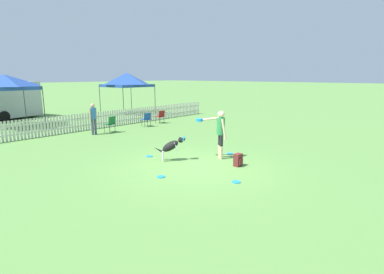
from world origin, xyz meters
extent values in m
plane|color=#5B8C42|center=(0.00, 0.00, 0.00)|extent=(240.00, 240.00, 0.00)
cylinder|color=beige|center=(1.20, -0.14, 0.24)|extent=(0.11, 0.11, 0.47)
cylinder|color=black|center=(1.20, -0.14, 0.66)|extent=(0.12, 0.12, 0.39)
cylinder|color=beige|center=(1.33, 0.02, 0.24)|extent=(0.11, 0.11, 0.47)
cylinder|color=black|center=(1.33, 0.02, 0.66)|extent=(0.12, 0.12, 0.39)
cylinder|color=#2D8447|center=(1.26, -0.06, 1.15)|extent=(0.39, 0.39, 0.59)
sphere|color=beige|center=(1.26, -0.06, 1.57)|extent=(0.24, 0.24, 0.24)
cylinder|color=beige|center=(1.18, -0.26, 1.07)|extent=(0.13, 0.22, 0.72)
cylinder|color=beige|center=(1.12, 0.32, 1.38)|extent=(0.56, 0.57, 0.14)
cylinder|color=#1E8CD8|center=(0.87, 0.58, 1.31)|extent=(0.23, 0.23, 0.02)
cylinder|color=#1E8CD8|center=(0.87, 0.58, 1.34)|extent=(0.23, 0.23, 0.02)
cylinder|color=#1E8CD8|center=(0.87, 0.58, 1.37)|extent=(0.23, 0.23, 0.02)
cylinder|color=#1E8CD8|center=(0.87, 0.58, 1.39)|extent=(0.23, 0.23, 0.02)
ellipsoid|color=black|center=(-0.10, 1.06, 0.51)|extent=(0.71, 0.66, 0.54)
ellipsoid|color=white|center=(-0.10, 1.06, 0.46)|extent=(0.37, 0.35, 0.25)
sphere|color=black|center=(0.18, 0.83, 0.71)|extent=(0.19, 0.19, 0.19)
cone|color=black|center=(0.25, 0.78, 0.76)|extent=(0.19, 0.19, 0.15)
cylinder|color=#1E8CD8|center=(0.25, 0.78, 0.76)|extent=(0.25, 0.26, 0.22)
cone|color=black|center=(0.20, 0.89, 0.79)|extent=(0.06, 0.06, 0.08)
cone|color=black|center=(0.12, 0.81, 0.79)|extent=(0.06, 0.06, 0.08)
cylinder|color=white|center=(-0.23, 1.31, 0.18)|extent=(0.06, 0.06, 0.37)
cylinder|color=white|center=(-0.37, 1.14, 0.18)|extent=(0.06, 0.06, 0.37)
cylinder|color=white|center=(0.11, 1.02, 0.51)|extent=(0.17, 0.15, 0.29)
cylinder|color=white|center=(-0.02, 0.87, 0.51)|extent=(0.17, 0.15, 0.29)
cone|color=black|center=(-0.42, 1.33, 0.41)|extent=(0.27, 0.24, 0.21)
cylinder|color=#1E8CD8|center=(-0.24, 2.01, 0.01)|extent=(0.23, 0.23, 0.02)
cylinder|color=#1E8CD8|center=(1.99, 0.02, 0.01)|extent=(0.23, 0.23, 0.02)
cylinder|color=#1E8CD8|center=(-0.42, -1.82, 0.01)|extent=(0.23, 0.23, 0.02)
cylinder|color=#1E8CD8|center=(-1.49, 0.05, 0.01)|extent=(0.23, 0.23, 0.02)
cube|color=maroon|center=(0.89, -1.03, 0.21)|extent=(0.27, 0.19, 0.41)
cube|color=maroon|center=(0.89, -1.14, 0.16)|extent=(0.19, 0.04, 0.21)
cube|color=beige|center=(0.00, 8.63, 0.28)|extent=(20.99, 0.04, 0.06)
cube|color=beige|center=(0.00, 8.63, 0.66)|extent=(20.99, 0.04, 0.06)
cube|color=beige|center=(-2.91, 8.63, 0.46)|extent=(0.09, 0.02, 0.92)
cube|color=beige|center=(-2.76, 8.63, 0.46)|extent=(0.09, 0.02, 0.92)
cube|color=beige|center=(-2.60, 8.63, 0.46)|extent=(0.09, 0.02, 0.92)
cube|color=beige|center=(-2.45, 8.63, 0.46)|extent=(0.09, 0.02, 0.92)
cube|color=beige|center=(-2.30, 8.63, 0.46)|extent=(0.09, 0.02, 0.92)
cube|color=beige|center=(-2.15, 8.63, 0.46)|extent=(0.09, 0.02, 0.92)
cube|color=beige|center=(-1.99, 8.63, 0.46)|extent=(0.09, 0.02, 0.92)
cube|color=beige|center=(-1.84, 8.63, 0.46)|extent=(0.09, 0.02, 0.92)
cube|color=beige|center=(-1.69, 8.63, 0.46)|extent=(0.09, 0.02, 0.92)
cube|color=beige|center=(-1.53, 8.63, 0.46)|extent=(0.09, 0.02, 0.92)
cube|color=beige|center=(-1.38, 8.63, 0.46)|extent=(0.09, 0.02, 0.92)
cube|color=beige|center=(-1.23, 8.63, 0.46)|extent=(0.09, 0.02, 0.92)
cube|color=beige|center=(-1.07, 8.63, 0.46)|extent=(0.09, 0.02, 0.92)
cube|color=beige|center=(-0.92, 8.63, 0.46)|extent=(0.09, 0.02, 0.92)
cube|color=beige|center=(-0.77, 8.63, 0.46)|extent=(0.09, 0.02, 0.92)
cube|color=beige|center=(-0.61, 8.63, 0.46)|extent=(0.09, 0.02, 0.92)
cube|color=beige|center=(-0.46, 8.63, 0.46)|extent=(0.09, 0.02, 0.92)
cube|color=beige|center=(-0.31, 8.63, 0.46)|extent=(0.09, 0.02, 0.92)
cube|color=beige|center=(-0.15, 8.63, 0.46)|extent=(0.09, 0.02, 0.92)
cube|color=beige|center=(0.00, 8.63, 0.46)|extent=(0.09, 0.02, 0.92)
cube|color=beige|center=(0.15, 8.63, 0.46)|extent=(0.09, 0.02, 0.92)
cube|color=beige|center=(0.31, 8.63, 0.46)|extent=(0.09, 0.02, 0.92)
cube|color=beige|center=(0.46, 8.63, 0.46)|extent=(0.09, 0.02, 0.92)
cube|color=beige|center=(0.61, 8.63, 0.46)|extent=(0.09, 0.02, 0.92)
cube|color=beige|center=(0.77, 8.63, 0.46)|extent=(0.09, 0.02, 0.92)
cube|color=beige|center=(0.92, 8.63, 0.46)|extent=(0.09, 0.02, 0.92)
cube|color=beige|center=(1.07, 8.63, 0.46)|extent=(0.09, 0.02, 0.92)
cube|color=beige|center=(1.23, 8.63, 0.46)|extent=(0.09, 0.02, 0.92)
cube|color=beige|center=(1.38, 8.63, 0.46)|extent=(0.09, 0.02, 0.92)
cube|color=beige|center=(1.53, 8.63, 0.46)|extent=(0.09, 0.02, 0.92)
cube|color=beige|center=(1.69, 8.63, 0.46)|extent=(0.09, 0.02, 0.92)
cube|color=beige|center=(1.84, 8.63, 0.46)|extent=(0.09, 0.02, 0.92)
cube|color=beige|center=(1.99, 8.63, 0.46)|extent=(0.09, 0.02, 0.92)
cube|color=beige|center=(2.15, 8.63, 0.46)|extent=(0.09, 0.02, 0.92)
cube|color=beige|center=(2.30, 8.63, 0.46)|extent=(0.09, 0.02, 0.92)
cube|color=beige|center=(2.45, 8.63, 0.46)|extent=(0.09, 0.02, 0.92)
cube|color=beige|center=(2.60, 8.63, 0.46)|extent=(0.09, 0.02, 0.92)
cube|color=beige|center=(2.76, 8.63, 0.46)|extent=(0.09, 0.02, 0.92)
cube|color=beige|center=(2.91, 8.63, 0.46)|extent=(0.09, 0.02, 0.92)
cube|color=beige|center=(3.06, 8.63, 0.46)|extent=(0.09, 0.02, 0.92)
cube|color=beige|center=(3.22, 8.63, 0.46)|extent=(0.09, 0.02, 0.92)
cube|color=beige|center=(3.37, 8.63, 0.46)|extent=(0.09, 0.02, 0.92)
cube|color=beige|center=(3.52, 8.63, 0.46)|extent=(0.09, 0.02, 0.92)
cube|color=beige|center=(3.68, 8.63, 0.46)|extent=(0.09, 0.02, 0.92)
cube|color=beige|center=(3.83, 8.63, 0.46)|extent=(0.09, 0.02, 0.92)
cube|color=beige|center=(3.98, 8.63, 0.46)|extent=(0.09, 0.02, 0.92)
cube|color=beige|center=(4.14, 8.63, 0.46)|extent=(0.09, 0.02, 0.92)
cube|color=beige|center=(4.29, 8.63, 0.46)|extent=(0.09, 0.02, 0.92)
cube|color=beige|center=(4.44, 8.63, 0.46)|extent=(0.09, 0.02, 0.92)
cube|color=beige|center=(4.60, 8.63, 0.46)|extent=(0.09, 0.02, 0.92)
cube|color=beige|center=(4.75, 8.63, 0.46)|extent=(0.09, 0.02, 0.92)
cube|color=beige|center=(4.90, 8.63, 0.46)|extent=(0.09, 0.02, 0.92)
cube|color=beige|center=(5.06, 8.63, 0.46)|extent=(0.09, 0.02, 0.92)
cube|color=beige|center=(5.21, 8.63, 0.46)|extent=(0.09, 0.02, 0.92)
cube|color=beige|center=(5.36, 8.63, 0.46)|extent=(0.09, 0.02, 0.92)
cube|color=beige|center=(5.52, 8.63, 0.46)|extent=(0.09, 0.02, 0.92)
cube|color=beige|center=(5.67, 8.63, 0.46)|extent=(0.09, 0.02, 0.92)
cube|color=beige|center=(5.82, 8.63, 0.46)|extent=(0.09, 0.02, 0.92)
cube|color=beige|center=(5.98, 8.63, 0.46)|extent=(0.09, 0.02, 0.92)
cube|color=beige|center=(6.13, 8.63, 0.46)|extent=(0.09, 0.02, 0.92)
cube|color=beige|center=(6.28, 8.63, 0.46)|extent=(0.09, 0.02, 0.92)
cube|color=beige|center=(6.44, 8.63, 0.46)|extent=(0.09, 0.02, 0.92)
cube|color=beige|center=(6.59, 8.63, 0.46)|extent=(0.09, 0.02, 0.92)
cube|color=beige|center=(6.74, 8.63, 0.46)|extent=(0.09, 0.02, 0.92)
cube|color=beige|center=(6.90, 8.63, 0.46)|extent=(0.09, 0.02, 0.92)
cube|color=beige|center=(7.05, 8.63, 0.46)|extent=(0.09, 0.02, 0.92)
cube|color=beige|center=(7.20, 8.63, 0.46)|extent=(0.09, 0.02, 0.92)
cube|color=beige|center=(7.35, 8.63, 0.46)|extent=(0.09, 0.02, 0.92)
cube|color=beige|center=(7.51, 8.63, 0.46)|extent=(0.09, 0.02, 0.92)
cube|color=beige|center=(7.66, 8.63, 0.46)|extent=(0.09, 0.02, 0.92)
cube|color=beige|center=(7.81, 8.63, 0.46)|extent=(0.09, 0.02, 0.92)
cube|color=beige|center=(7.97, 8.63, 0.46)|extent=(0.09, 0.02, 0.92)
cube|color=beige|center=(8.12, 8.63, 0.46)|extent=(0.09, 0.02, 0.92)
cube|color=beige|center=(8.27, 8.63, 0.46)|extent=(0.09, 0.02, 0.92)
cube|color=beige|center=(8.43, 8.63, 0.46)|extent=(0.09, 0.02, 0.92)
cube|color=beige|center=(8.58, 8.63, 0.46)|extent=(0.09, 0.02, 0.92)
cube|color=beige|center=(8.73, 8.63, 0.46)|extent=(0.09, 0.02, 0.92)
cube|color=beige|center=(8.89, 8.63, 0.46)|extent=(0.09, 0.02, 0.92)
cube|color=beige|center=(9.04, 8.63, 0.46)|extent=(0.09, 0.02, 0.92)
cube|color=beige|center=(9.19, 8.63, 0.46)|extent=(0.09, 0.02, 0.92)
cube|color=beige|center=(9.35, 8.63, 0.46)|extent=(0.09, 0.02, 0.92)
cube|color=beige|center=(9.50, 8.63, 0.46)|extent=(0.09, 0.02, 0.92)
cube|color=beige|center=(9.65, 8.63, 0.46)|extent=(0.09, 0.02, 0.92)
cube|color=beige|center=(9.81, 8.63, 0.46)|extent=(0.09, 0.02, 0.92)
cube|color=beige|center=(9.96, 8.63, 0.46)|extent=(0.09, 0.02, 0.92)
cube|color=beige|center=(10.11, 8.63, 0.46)|extent=(0.09, 0.02, 0.92)
cube|color=beige|center=(10.27, 8.63, 0.46)|extent=(0.09, 0.02, 0.92)
cube|color=beige|center=(10.42, 8.63, 0.46)|extent=(0.09, 0.02, 0.92)
cylinder|color=#333338|center=(1.67, 7.33, 0.22)|extent=(0.02, 0.02, 0.43)
cylinder|color=#333338|center=(1.30, 7.26, 0.22)|extent=(0.02, 0.02, 0.43)
cylinder|color=#333338|center=(1.74, 6.96, 0.22)|extent=(0.02, 0.02, 0.43)
cylinder|color=#333338|center=(1.37, 6.89, 0.22)|extent=(0.02, 0.02, 0.43)
cube|color=#19662D|center=(1.52, 7.11, 0.43)|extent=(0.52, 0.52, 0.03)
cube|color=#19662D|center=(1.56, 6.92, 0.64)|extent=(0.45, 0.17, 0.41)
cylinder|color=#333338|center=(5.50, 7.62, 0.20)|extent=(0.02, 0.02, 0.40)
cylinder|color=#333338|center=(5.12, 7.63, 0.20)|extent=(0.02, 0.02, 0.40)
cylinder|color=#333338|center=(5.49, 7.24, 0.20)|extent=(0.02, 0.02, 0.40)
cylinder|color=#333338|center=(5.11, 7.25, 0.20)|extent=(0.02, 0.02, 0.40)
cube|color=maroon|center=(5.30, 7.44, 0.40)|extent=(0.45, 0.45, 0.03)
cube|color=maroon|center=(5.30, 7.24, 0.59)|extent=(0.44, 0.09, 0.38)
cylinder|color=#333338|center=(4.16, 7.25, 0.20)|extent=(0.02, 0.02, 0.41)
cylinder|color=#333338|center=(3.81, 7.33, 0.20)|extent=(0.02, 0.02, 0.41)
cylinder|color=#333338|center=(4.08, 6.90, 0.20)|extent=(0.02, 0.02, 0.41)
cylinder|color=#333338|center=(3.73, 6.98, 0.20)|extent=(0.02, 0.02, 0.41)
cube|color=#1E4799|center=(3.95, 7.12, 0.41)|extent=(0.51, 0.51, 0.03)
cube|color=#1E4799|center=(3.91, 6.93, 0.60)|extent=(0.44, 0.17, 0.39)
cylinder|color=#333338|center=(5.44, 11.25, 1.11)|extent=(0.04, 0.04, 2.22)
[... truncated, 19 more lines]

